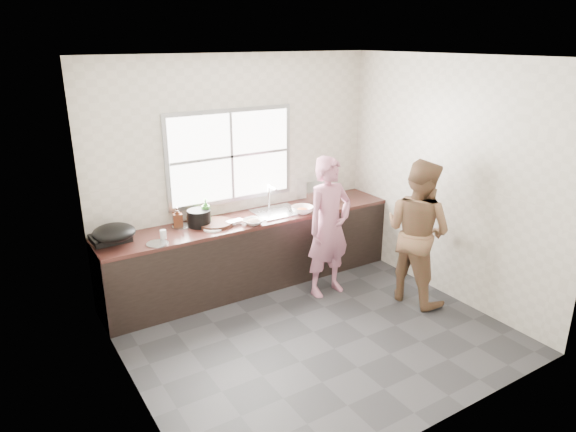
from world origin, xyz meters
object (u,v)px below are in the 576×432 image
woman (329,231)px  bowl_mince (253,222)px  cutting_board (215,224)px  bowl_crabs (302,210)px  black_pot (199,218)px  bottle_brown_short (192,216)px  burner (110,237)px  dish_rack (313,189)px  person_side (417,232)px  bottle_brown_tall (178,218)px  wok (114,233)px  plate_food (213,229)px  bottle_green (206,211)px  pot_lid_right (182,226)px  glass_jar (163,234)px  bowl_held (302,211)px  pot_lid_left (157,244)px

woman → bowl_mince: (-0.74, 0.44, 0.13)m
cutting_board → bowl_crabs: bowl_crabs is taller
bowl_crabs → black_pot: black_pot is taller
bottle_brown_short → burner: bearing=-176.4°
woman → dish_rack: bearing=62.8°
person_side → bottle_brown_tall: size_ratio=7.78×
bowl_crabs → bottle_brown_short: bearing=161.6°
bottle_brown_tall → wok: 0.76m
bowl_mince → wok: 1.50m
plate_food → woman: bearing=-23.7°
bottle_brown_short → bowl_crabs: bearing=-18.4°
cutting_board → wok: (-1.11, -0.00, 0.12)m
wok → dish_rack: 2.61m
black_pot → bottle_green: size_ratio=0.86×
plate_food → pot_lid_right: plate_food is taller
glass_jar → cutting_board: bearing=7.2°
person_side → bottle_green: person_side is taller
woman → burner: bearing=156.3°
wok → dish_rack: dish_rack is taller
burner → wok: size_ratio=0.88×
bowl_held → bottle_brown_short: size_ratio=1.29×
cutting_board → pot_lid_left: size_ratio=1.77×
bowl_crabs → bowl_mince: bearing=-177.7°
person_side → bowl_crabs: (-0.79, 1.11, 0.07)m
pot_lid_right → glass_jar: bearing=-141.4°
wok → dish_rack: bearing=4.9°
bowl_mince → burner: (-1.50, 0.38, -0.00)m
glass_jar → pot_lid_right: size_ratio=0.43×
bowl_mince → glass_jar: bearing=173.2°
person_side → bowl_held: 1.37m
woman → bottle_green: bearing=144.9°
bowl_mince → burner: 1.54m
cutting_board → plate_food: size_ratio=1.86×
bottle_green → pot_lid_right: 0.31m
bowl_mince → bottle_brown_short: size_ratio=1.55×
pot_lid_left → burner: bearing=134.9°
bowl_crabs → bottle_green: (-1.13, 0.26, 0.12)m
glass_jar → burner: (-0.49, 0.26, -0.02)m
black_pot → bottle_brown_short: (-0.02, 0.17, -0.02)m
bowl_mince → bottle_green: 0.55m
plate_food → bowl_held: bearing=-3.4°
black_pot → pot_lid_right: bearing=154.7°
person_side → bottle_brown_short: person_side is taller
bottle_brown_tall → dish_rack: (1.86, 0.04, 0.04)m
woman → bowl_mince: size_ratio=6.58×
bowl_crabs → glass_jar: bearing=176.9°
bowl_crabs → burner: size_ratio=0.56×
pot_lid_left → pot_lid_right: size_ratio=1.02×
bowl_mince → bowl_held: size_ratio=1.20×
burner → pot_lid_left: (0.38, -0.38, -0.02)m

